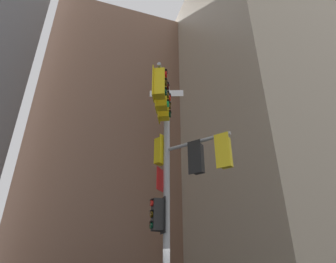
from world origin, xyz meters
The scene contains 3 objects.
building_tower_right centered at (15.37, 10.98, 17.15)m, with size 16.66×16.66×34.30m, color tan.
building_mid_block centered at (0.17, 25.21, 16.47)m, with size 16.65×16.65×32.95m, color brown.
signal_pole_assembly centered at (-0.02, -0.66, 5.43)m, with size 2.79×2.81×8.82m.
Camera 1 is at (-2.91, -9.02, 1.67)m, focal length 30.53 mm.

